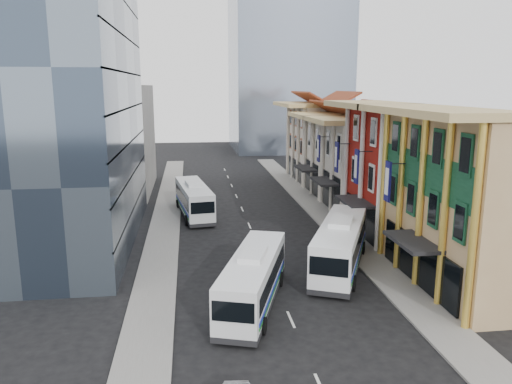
{
  "coord_description": "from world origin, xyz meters",
  "views": [
    {
      "loc": [
        -5.82,
        -26.45,
        13.87
      ],
      "look_at": [
        0.14,
        17.97,
        4.33
      ],
      "focal_mm": 35.0,
      "sensor_mm": 36.0,
      "label": 1
    }
  ],
  "objects": [
    {
      "name": "ground",
      "position": [
        0.0,
        0.0,
        0.0
      ],
      "size": [
        200.0,
        200.0,
        0.0
      ],
      "primitive_type": "plane",
      "color": "black",
      "rests_on": "ground"
    },
    {
      "name": "office_tower",
      "position": [
        -17.0,
        19.0,
        15.0
      ],
      "size": [
        12.0,
        26.0,
        30.0
      ],
      "primitive_type": "cube",
      "color": "#364356",
      "rests_on": "ground"
    },
    {
      "name": "shophouse_tan",
      "position": [
        14.0,
        5.0,
        6.0
      ],
      "size": [
        8.0,
        14.0,
        12.0
      ],
      "primitive_type": "cube",
      "color": "tan",
      "rests_on": "ground"
    },
    {
      "name": "shophouse_cream_mid",
      "position": [
        14.0,
        35.5,
        5.0
      ],
      "size": [
        8.0,
        9.0,
        10.0
      ],
      "primitive_type": "cube",
      "color": "silver",
      "rests_on": "ground"
    },
    {
      "name": "bus_left_near",
      "position": [
        -2.0,
        3.36,
        1.84
      ],
      "size": [
        6.12,
        11.73,
        3.68
      ],
      "primitive_type": null,
      "rotation": [
        0.0,
        0.0,
        -0.32
      ],
      "color": "white",
      "rests_on": "ground"
    },
    {
      "name": "office_block_far",
      "position": [
        -16.0,
        42.0,
        7.0
      ],
      "size": [
        10.0,
        18.0,
        14.0
      ],
      "primitive_type": "cube",
      "color": "gray",
      "rests_on": "ground"
    },
    {
      "name": "shophouse_red",
      "position": [
        14.0,
        17.0,
        6.0
      ],
      "size": [
        8.0,
        10.0,
        12.0
      ],
      "primitive_type": "cube",
      "color": "maroon",
      "rests_on": "ground"
    },
    {
      "name": "bus_left_far",
      "position": [
        -5.5,
        26.94,
        1.87
      ],
      "size": [
        4.33,
        11.95,
        3.75
      ],
      "primitive_type": null,
      "rotation": [
        0.0,
        0.0,
        0.14
      ],
      "color": "silver",
      "rests_on": "ground"
    },
    {
      "name": "sidewalk_left",
      "position": [
        -8.5,
        22.0,
        0.07
      ],
      "size": [
        3.0,
        90.0,
        0.15
      ],
      "primitive_type": "cube",
      "color": "slate",
      "rests_on": "ground"
    },
    {
      "name": "bus_right",
      "position": [
        5.5,
        8.99,
        2.01
      ],
      "size": [
        7.82,
        12.67,
        4.03
      ],
      "primitive_type": null,
      "rotation": [
        0.0,
        0.0,
        -0.42
      ],
      "color": "white",
      "rests_on": "ground"
    },
    {
      "name": "sidewalk_right",
      "position": [
        8.5,
        22.0,
        0.07
      ],
      "size": [
        3.0,
        90.0,
        0.15
      ],
      "primitive_type": "cube",
      "color": "slate",
      "rests_on": "ground"
    },
    {
      "name": "shophouse_cream_far",
      "position": [
        14.0,
        46.0,
        5.5
      ],
      "size": [
        8.0,
        12.0,
        11.0
      ],
      "primitive_type": "cube",
      "color": "silver",
      "rests_on": "ground"
    },
    {
      "name": "shophouse_cream_near",
      "position": [
        14.0,
        26.5,
        5.0
      ],
      "size": [
        8.0,
        9.0,
        10.0
      ],
      "primitive_type": "cube",
      "color": "silver",
      "rests_on": "ground"
    }
  ]
}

